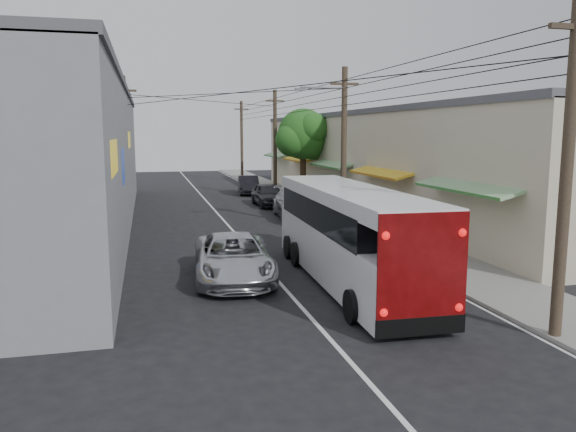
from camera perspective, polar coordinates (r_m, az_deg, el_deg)
name	(u,v)px	position (r m, az deg, el deg)	size (l,w,h in m)	color
ground	(321,330)	(14.37, 3.42, -11.46)	(120.00, 120.00, 0.00)	black
sidewalk	(324,211)	(34.88, 3.71, 0.48)	(3.00, 80.00, 0.12)	slate
building_right	(380,159)	(38.04, 9.31, 5.73)	(7.09, 40.00, 6.25)	beige
building_left	(58,157)	(31.20, -22.32, 5.55)	(7.20, 36.00, 7.25)	gray
utility_poles	(270,146)	(33.99, -1.86, 7.17)	(11.80, 45.28, 8.00)	#473828
street_tree	(304,136)	(40.41, 1.64, 8.15)	(4.40, 4.00, 6.60)	#3F2B19
coach_bus	(348,234)	(18.39, 6.11, -1.82)	(2.82, 10.98, 3.14)	white
jeepney	(234,258)	(18.87, -5.56, -4.24)	(2.51, 5.44, 1.51)	silver
parked_suv	(297,204)	(32.23, 0.94, 1.26)	(2.39, 5.89, 1.71)	#9A9AA1
parked_car_mid	(269,195)	(37.76, -1.96, 2.18)	(1.82, 4.51, 1.54)	#222226
parked_car_far	(249,185)	(45.29, -4.03, 3.17)	(1.55, 4.44, 1.46)	black
pedestrian_near	(407,216)	(26.73, 12.00, 0.02)	(0.68, 0.45, 1.87)	#C16680
pedestrian_far	(381,214)	(28.33, 9.45, 0.18)	(0.73, 0.57, 1.50)	#8BA7CA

